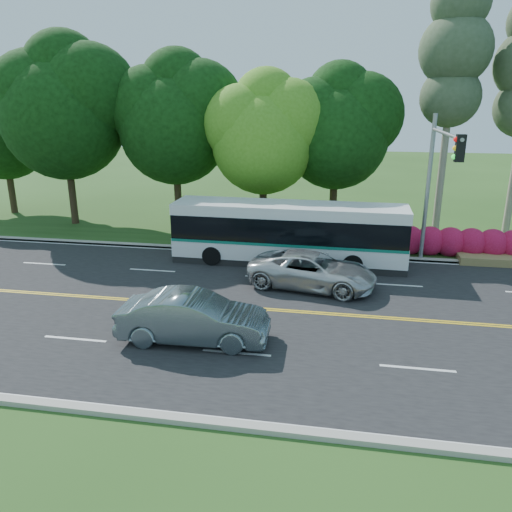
% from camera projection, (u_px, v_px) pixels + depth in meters
% --- Properties ---
extents(ground, '(120.00, 120.00, 0.00)m').
position_uv_depth(ground, '(269.00, 310.00, 18.91)').
color(ground, '#264818').
rests_on(ground, ground).
extents(road, '(60.00, 14.00, 0.02)m').
position_uv_depth(road, '(269.00, 310.00, 18.91)').
color(road, black).
rests_on(road, ground).
extents(curb_north, '(60.00, 0.30, 0.15)m').
position_uv_depth(curb_north, '(289.00, 253.00, 25.60)').
color(curb_north, '#A29F93').
rests_on(curb_north, ground).
extents(curb_south, '(60.00, 0.30, 0.15)m').
position_uv_depth(curb_south, '(225.00, 424.00, 12.18)').
color(curb_south, '#A29F93').
rests_on(curb_south, ground).
extents(grass_verge, '(60.00, 4.00, 0.10)m').
position_uv_depth(grass_verge, '(293.00, 243.00, 27.34)').
color(grass_verge, '#264818').
rests_on(grass_verge, ground).
extents(lane_markings, '(57.60, 13.82, 0.00)m').
position_uv_depth(lane_markings, '(266.00, 309.00, 18.92)').
color(lane_markings, gold).
rests_on(lane_markings, road).
extents(tree_row, '(44.70, 9.10, 13.84)m').
position_uv_depth(tree_row, '(213.00, 115.00, 29.09)').
color(tree_row, '#302115').
rests_on(tree_row, ground).
extents(bougainvillea_hedge, '(9.50, 2.25, 1.50)m').
position_uv_depth(bougainvillea_hedge, '(433.00, 242.00, 25.16)').
color(bougainvillea_hedge, '#A50D2E').
rests_on(bougainvillea_hedge, ground).
extents(traffic_signal, '(0.42, 6.10, 7.00)m').
position_uv_depth(traffic_signal, '(437.00, 171.00, 21.49)').
color(traffic_signal, gray).
rests_on(traffic_signal, ground).
extents(transit_bus, '(11.07, 2.61, 2.89)m').
position_uv_depth(transit_bus, '(288.00, 234.00, 23.88)').
color(transit_bus, silver).
rests_on(transit_bus, road).
extents(sedan, '(4.97, 1.89, 1.62)m').
position_uv_depth(sedan, '(194.00, 318.00, 16.27)').
color(sedan, slate).
rests_on(sedan, road).
extents(suv, '(5.68, 3.37, 1.48)m').
position_uv_depth(suv, '(312.00, 270.00, 20.93)').
color(suv, silver).
rests_on(suv, road).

